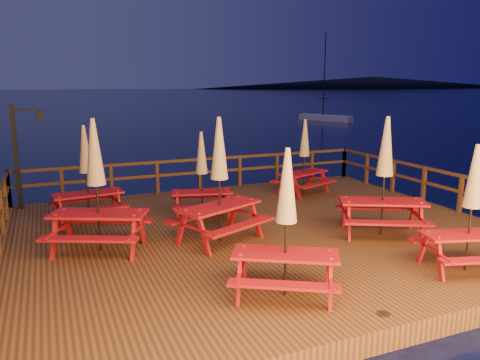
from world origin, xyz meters
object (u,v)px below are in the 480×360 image
at_px(lamp_post, 21,147).
at_px(sailboat, 325,118).
at_px(picnic_table_0, 286,221).
at_px(picnic_table_1, 202,173).
at_px(picnic_table_2, 219,178).

height_order(lamp_post, sailboat, sailboat).
xyz_separation_m(picnic_table_0, picnic_table_1, (0.21, 5.18, -0.13)).
height_order(lamp_post, picnic_table_2, lamp_post).
bearing_deg(sailboat, lamp_post, -158.37).
relative_size(lamp_post, picnic_table_0, 1.17).
height_order(picnic_table_0, picnic_table_2, picnic_table_2).
xyz_separation_m(picnic_table_0, picnic_table_2, (-0.06, 3.06, 0.15)).
bearing_deg(picnic_table_0, sailboat, 86.58).
distance_m(lamp_post, sailboat, 38.89).
bearing_deg(sailboat, picnic_table_0, -146.55).
xyz_separation_m(sailboat, picnic_table_2, (-23.54, -32.07, 1.59)).
bearing_deg(sailboat, picnic_table_2, -149.08).
distance_m(sailboat, picnic_table_2, 39.81).
relative_size(sailboat, picnic_table_1, 3.91).
bearing_deg(picnic_table_0, lamp_post, 148.55).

